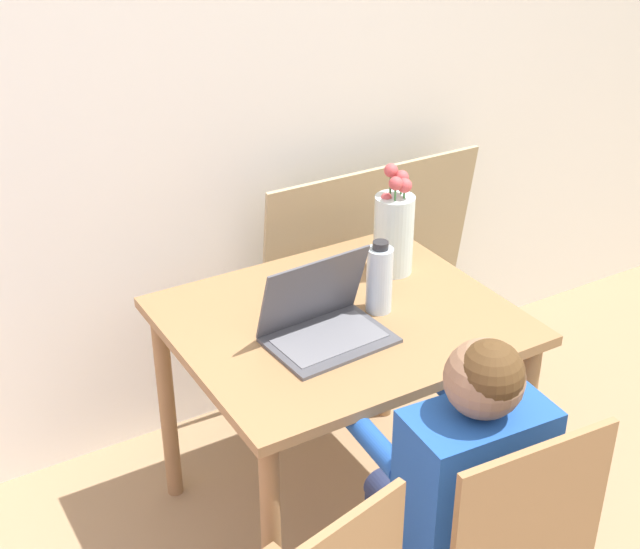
# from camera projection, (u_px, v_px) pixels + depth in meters

# --- Properties ---
(wall_back) EXTENTS (6.40, 0.05, 2.50)m
(wall_back) POSITION_uv_depth(u_px,v_px,m) (141.00, 81.00, 2.63)
(wall_back) COLOR white
(wall_back) RESTS_ON ground_plane
(dining_table) EXTENTS (0.92, 0.79, 0.72)m
(dining_table) POSITION_uv_depth(u_px,v_px,m) (340.00, 347.00, 2.53)
(dining_table) COLOR olive
(dining_table) RESTS_ON ground_plane
(person_seated) EXTENTS (0.35, 0.44, 1.02)m
(person_seated) POSITION_uv_depth(u_px,v_px,m) (460.00, 472.00, 2.02)
(person_seated) COLOR #1E4C9E
(person_seated) RESTS_ON ground_plane
(laptop) EXTENTS (0.33, 0.25, 0.23)m
(laptop) POSITION_uv_depth(u_px,v_px,m) (323.00, 320.00, 2.36)
(laptop) COLOR #4C4C51
(laptop) RESTS_ON dining_table
(flower_vase) EXTENTS (0.12, 0.12, 0.34)m
(flower_vase) POSITION_uv_depth(u_px,v_px,m) (394.00, 230.00, 2.65)
(flower_vase) COLOR silver
(flower_vase) RESTS_ON dining_table
(water_bottle) EXTENTS (0.07, 0.07, 0.21)m
(water_bottle) POSITION_uv_depth(u_px,v_px,m) (379.00, 279.00, 2.46)
(water_bottle) COLOR silver
(water_bottle) RESTS_ON dining_table
(cardboard_panel) EXTENTS (0.85, 0.14, 0.89)m
(cardboard_panel) POSITION_uv_depth(u_px,v_px,m) (365.00, 277.00, 3.25)
(cardboard_panel) COLOR tan
(cardboard_panel) RESTS_ON ground_plane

